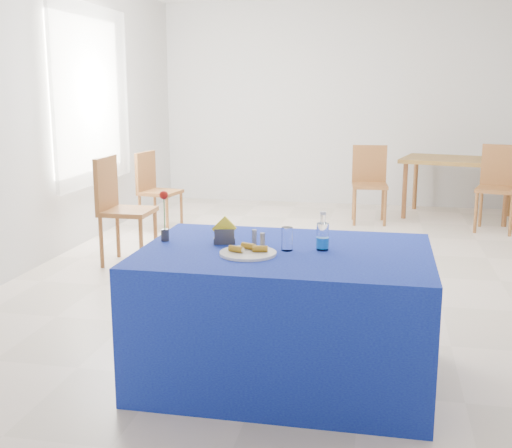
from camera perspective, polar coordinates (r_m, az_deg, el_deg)
The scene contains 18 objects.
floor at distance 5.88m, azimuth 4.69°, elevation -4.14°, with size 7.00×7.00×0.00m, color beige.
room_shell at distance 5.65m, azimuth 5.00°, elevation 13.13°, with size 7.00×7.00×7.00m.
window_pane at distance 7.13m, azimuth -14.79°, elevation 10.98°, with size 0.04×1.50×1.60m, color white.
curtain at distance 7.10m, azimuth -14.27°, elevation 11.00°, with size 0.04×1.75×1.85m, color white.
plate at distance 3.45m, azimuth -0.72°, elevation -2.61°, with size 0.31×0.31×0.01m, color white.
drinking_glass at distance 3.53m, azimuth 2.78°, elevation -1.33°, with size 0.06×0.06×0.13m, color white.
salt_shaker at distance 3.59m, azimuth 0.58°, elevation -1.47°, with size 0.03×0.03×0.09m, color slate.
pepper_shaker at distance 3.67m, azimuth -0.14°, elevation -1.17°, with size 0.03×0.03×0.09m, color slate.
blue_table at distance 3.67m, azimuth 2.56°, elevation -8.04°, with size 1.60×1.10×0.76m.
water_bottle at distance 3.56m, azimuth 5.94°, elevation -1.18°, with size 0.07×0.07×0.21m.
napkin_holder at distance 3.68m, azimuth -2.84°, elevation -1.02°, with size 0.15×0.08×0.16m.
rose_vase at distance 3.76m, azimuth -8.14°, elevation 0.67°, with size 0.05×0.05×0.30m.
oak_table at distance 8.52m, azimuth 17.62°, elevation 5.05°, with size 1.54×1.18×0.76m.
chair_bg_left at distance 8.00m, azimuth 10.05°, elevation 4.03°, with size 0.45×0.45×0.94m.
chair_bg_right at distance 7.92m, azimuth 20.77°, elevation 3.55°, with size 0.54×0.54×0.99m.
chair_win_a at distance 6.13m, azimuth -12.15°, elevation 1.88°, with size 0.46×0.46×1.01m.
chair_win_b at distance 7.49m, azimuth -9.08°, elevation 3.39°, with size 0.47×0.47×0.91m.
banana_pieces at distance 3.46m, azimuth -0.67°, elevation -2.14°, with size 0.21×0.14×0.04m.
Camera 1 is at (0.63, -5.61, 1.65)m, focal length 45.00 mm.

